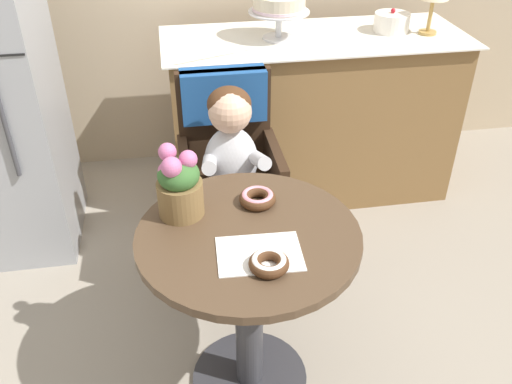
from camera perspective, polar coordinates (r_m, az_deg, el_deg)
name	(u,v)px	position (r m, az deg, el deg)	size (l,w,h in m)	color
ground_plane	(250,378)	(2.25, -0.66, -18.83)	(8.00, 8.00, 0.00)	gray
cafe_table	(249,282)	(1.87, -0.76, -9.36)	(0.72, 0.72, 0.72)	#4C3826
wicker_chair	(228,148)	(2.36, -2.97, 4.63)	(0.42, 0.45, 0.95)	#332114
seated_child	(232,158)	(2.20, -2.50, 3.54)	(0.27, 0.32, 0.73)	silver
paper_napkin	(259,254)	(1.65, 0.36, -6.44)	(0.25, 0.18, 0.00)	white
donut_front	(269,263)	(1.59, 1.35, -7.36)	(0.12, 0.12, 0.04)	#4C2D19
donut_mid	(257,198)	(1.85, 0.16, -0.59)	(0.13, 0.13, 0.04)	#4C2D19
flower_vase	(179,184)	(1.77, -8.01, 0.80)	(0.15, 0.15, 0.24)	brown
display_counter	(311,116)	(3.06, 5.71, 7.83)	(1.56, 0.62, 0.90)	olive
tiered_cake_stand	(279,2)	(2.80, 2.43, 19.16)	(0.30, 0.30, 0.27)	silver
round_layer_cake	(392,22)	(3.02, 13.93, 16.77)	(0.18, 0.18, 0.12)	white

